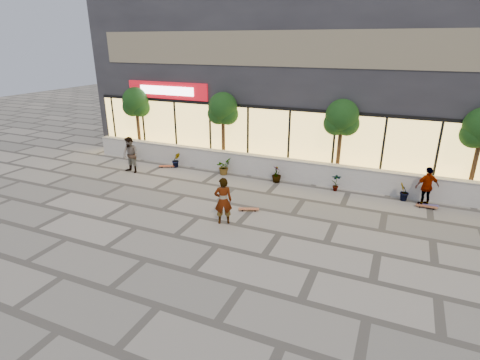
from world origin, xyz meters
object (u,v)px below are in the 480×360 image
at_px(tree_west, 136,104).
at_px(skater_right_near, 427,187).
at_px(skater_left, 130,155).
at_px(skateboard_right_far, 429,205).
at_px(tree_mideast, 342,120).
at_px(skateboard_left, 167,166).
at_px(tree_midwest, 223,110).
at_px(skater_center, 223,201).
at_px(skateboard_center, 249,209).
at_px(skateboard_right_near, 427,206).

bearing_deg(tree_west, skater_right_near, -5.22).
relative_size(skater_left, skateboard_right_far, 2.46).
bearing_deg(tree_mideast, skateboard_right_far, -20.56).
bearing_deg(skateboard_left, skater_right_near, -26.34).
xyz_separation_m(tree_midwest, skater_center, (2.97, -6.12, -2.09)).
xyz_separation_m(tree_mideast, skateboard_right_far, (4.00, -1.50, -2.91)).
distance_m(skater_right_near, skateboard_left, 12.47).
xyz_separation_m(skater_center, skateboard_center, (0.46, 1.34, -0.81)).
bearing_deg(skateboard_left, skater_left, -158.04).
xyz_separation_m(tree_mideast, skater_right_near, (3.81, -1.40, -2.16)).
distance_m(tree_midwest, skater_left, 5.22).
distance_m(tree_west, tree_midwest, 5.50).
relative_size(tree_midwest, skateboard_left, 4.63).
height_order(tree_midwest, skater_center, tree_midwest).
distance_m(tree_midwest, skater_center, 7.12).
xyz_separation_m(tree_mideast, skater_left, (-9.84, -2.87, -2.07)).
height_order(skater_left, skateboard_center, skater_left).
relative_size(tree_mideast, skateboard_right_far, 5.25).
bearing_deg(skateboard_right_near, skater_right_near, 109.81).
bearing_deg(tree_mideast, tree_midwest, 180.00).
height_order(tree_west, skater_center, tree_west).
height_order(skater_right_near, skateboard_right_far, skater_right_near).
relative_size(tree_west, skateboard_left, 4.63).
bearing_deg(skateboard_center, tree_midwest, 104.45).
bearing_deg(skateboard_right_far, tree_midwest, 160.76).
height_order(tree_mideast, skater_center, tree_mideast).
bearing_deg(skater_left, skateboard_center, -6.28).
bearing_deg(tree_midwest, skateboard_right_near, -9.63).
distance_m(tree_midwest, skater_right_near, 10.14).
xyz_separation_m(skater_right_near, skateboard_right_far, (0.19, -0.10, -0.75)).
bearing_deg(skateboard_left, skater_center, -66.30).
distance_m(skater_right_near, skateboard_right_far, 0.78).
height_order(tree_midwest, skater_right_near, tree_midwest).
relative_size(skater_center, skateboard_center, 2.13).
bearing_deg(tree_mideast, tree_west, 180.00).
xyz_separation_m(skater_center, skateboard_right_near, (6.93, 4.44, -0.81)).
distance_m(tree_west, skater_left, 3.91).
distance_m(tree_west, tree_mideast, 11.50).
distance_m(tree_mideast, skateboard_right_far, 5.17).
distance_m(tree_west, skater_center, 10.66).
height_order(tree_west, skateboard_left, tree_west).
xyz_separation_m(tree_midwest, skateboard_left, (-2.63, -1.50, -2.90)).
height_order(skater_right_near, skateboard_right_near, skater_right_near).
bearing_deg(skateboard_right_near, skater_left, -173.67).
height_order(tree_mideast, skateboard_center, tree_mideast).
xyz_separation_m(tree_west, tree_mideast, (11.50, 0.00, 0.00)).
bearing_deg(skater_left, tree_mideast, 24.72).
distance_m(tree_mideast, skateboard_right_near, 5.15).
bearing_deg(skater_center, skateboard_left, -69.59).
relative_size(tree_mideast, skater_right_near, 2.37).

